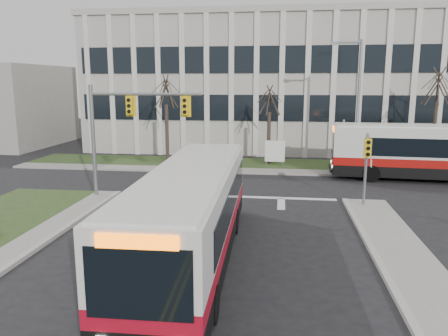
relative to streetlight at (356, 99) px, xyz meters
The scene contains 14 objects.
ground 18.81m from the streetlight, 116.37° to the right, with size 120.00×120.00×0.00m, color black.
sidewalk_cross 6.04m from the streetlight, 161.74° to the right, with size 44.00×1.60×0.14m, color #9E9B93.
building_lawn 6.23m from the streetlight, 149.29° to the left, with size 44.00×5.00×0.12m, color #2B411C.
office_building 14.15m from the streetlight, 102.38° to the left, with size 40.00×16.00×12.00m, color #B7B1A8.
mast_arm_signal 16.39m from the streetlight, 146.49° to the right, with size 6.11×0.38×6.20m.
signal_pole_near 9.72m from the streetlight, 95.10° to the right, with size 0.34×0.39×3.80m.
signal_pole_far 2.93m from the streetlight, 136.05° to the right, with size 0.34×0.39×3.80m.
streetlight is the anchor object (origin of this frame).
directory_sign 6.96m from the streetlight, 166.77° to the left, with size 1.50×0.12×2.00m.
tree_left 14.15m from the streetlight, behind, with size 1.80×1.80×7.70m.
tree_mid 6.36m from the streetlight, 161.65° to the left, with size 1.80×1.80×6.82m.
tree_right 6.28m from the streetlight, 16.78° to the left, with size 1.80×1.80×8.25m.
bus_main 19.36m from the streetlight, 115.46° to the right, with size 2.71×12.50×3.33m, color silver, non-canonical shape.
bus_cross 6.44m from the streetlight, 23.84° to the right, with size 2.86×13.21×3.52m, color silver, non-canonical shape.
Camera 1 is at (2.84, -15.44, 6.28)m, focal length 35.00 mm.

